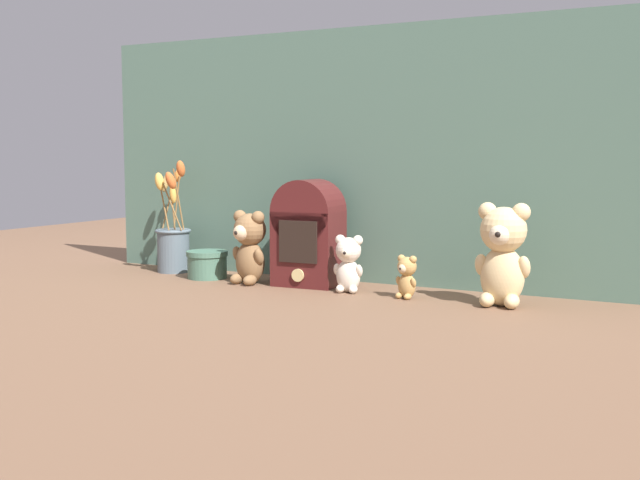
% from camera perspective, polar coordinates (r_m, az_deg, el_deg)
% --- Properties ---
extents(ground_plane, '(4.00, 4.00, 0.00)m').
position_cam_1_polar(ground_plane, '(2.03, -0.26, -3.53)').
color(ground_plane, brown).
extents(backdrop_wall, '(1.53, 0.02, 0.67)m').
position_cam_1_polar(backdrop_wall, '(2.15, 1.85, 5.99)').
color(backdrop_wall, '#4C6B5B').
rests_on(backdrop_wall, ground).
extents(teddy_bear_large, '(0.13, 0.12, 0.23)m').
position_cam_1_polar(teddy_bear_large, '(1.84, 12.88, -0.86)').
color(teddy_bear_large, '#DBBC84').
rests_on(teddy_bear_large, ground).
extents(teddy_bear_medium, '(0.11, 0.10, 0.19)m').
position_cam_1_polar(teddy_bear_medium, '(2.11, -5.10, -0.41)').
color(teddy_bear_medium, olive).
rests_on(teddy_bear_medium, ground).
extents(teddy_bear_small, '(0.08, 0.07, 0.14)m').
position_cam_1_polar(teddy_bear_small, '(1.98, 2.05, -1.61)').
color(teddy_bear_small, beige).
rests_on(teddy_bear_small, ground).
extents(teddy_bear_tiny, '(0.06, 0.05, 0.10)m').
position_cam_1_polar(teddy_bear_tiny, '(1.91, 6.17, -2.56)').
color(teddy_bear_tiny, tan).
rests_on(teddy_bear_tiny, ground).
extents(flower_vase, '(0.13, 0.13, 0.33)m').
position_cam_1_polar(flower_vase, '(2.36, -10.41, -0.07)').
color(flower_vase, slate).
rests_on(flower_vase, ground).
extents(vintage_radio, '(0.17, 0.13, 0.28)m').
position_cam_1_polar(vintage_radio, '(2.08, -0.83, 0.61)').
color(vintage_radio, '#4C1919').
rests_on(vintage_radio, ground).
extents(decorative_tin_tall, '(0.11, 0.11, 0.08)m').
position_cam_1_polar(decorative_tin_tall, '(2.23, -8.03, -1.72)').
color(decorative_tin_tall, '#47705B').
rests_on(decorative_tin_tall, ground).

